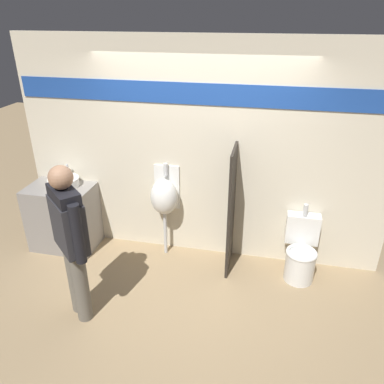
% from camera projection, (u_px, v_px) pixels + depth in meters
% --- Properties ---
extents(ground_plane, '(16.00, 16.00, 0.00)m').
position_uv_depth(ground_plane, '(189.00, 275.00, 4.56)').
color(ground_plane, '#997F5B').
extents(display_wall, '(4.49, 0.07, 2.70)m').
position_uv_depth(display_wall, '(200.00, 153.00, 4.49)').
color(display_wall, beige).
rests_on(display_wall, ground_plane).
extents(sink_counter, '(0.84, 0.55, 0.87)m').
position_uv_depth(sink_counter, '(64.00, 217.00, 4.97)').
color(sink_counter, gray).
rests_on(sink_counter, ground_plane).
extents(sink_basin, '(0.39, 0.39, 0.25)m').
position_uv_depth(sink_basin, '(64.00, 182.00, 4.80)').
color(sink_basin, white).
rests_on(sink_basin, sink_counter).
extents(cell_phone, '(0.07, 0.14, 0.01)m').
position_uv_depth(cell_phone, '(72.00, 193.00, 4.63)').
color(cell_phone, '#232328').
rests_on(cell_phone, sink_counter).
extents(divider_near_counter, '(0.03, 0.53, 1.56)m').
position_uv_depth(divider_near_counter, '(231.00, 211.00, 4.40)').
color(divider_near_counter, '#28231E').
rests_on(divider_near_counter, ground_plane).
extents(urinal_near_counter, '(0.34, 0.31, 1.23)m').
position_uv_depth(urinal_near_counter, '(164.00, 197.00, 4.65)').
color(urinal_near_counter, silver).
rests_on(urinal_near_counter, ground_plane).
extents(toilet, '(0.39, 0.52, 0.89)m').
position_uv_depth(toilet, '(301.00, 253.00, 4.44)').
color(toilet, white).
rests_on(toilet, ground_plane).
extents(person_in_vest, '(0.48, 0.46, 1.69)m').
position_uv_depth(person_in_vest, '(70.00, 235.00, 3.57)').
color(person_in_vest, '#666056').
rests_on(person_in_vest, ground_plane).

